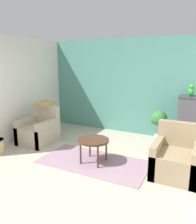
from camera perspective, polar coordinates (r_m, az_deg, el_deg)
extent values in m
plane|color=#B2A893|center=(3.84, -11.49, -18.46)|extent=(20.00, 20.00, 0.00)
cube|color=#4C897A|center=(6.21, 6.88, 6.58)|extent=(4.60, 0.06, 2.62)
cube|color=silver|center=(6.06, -19.66, 5.77)|extent=(0.06, 3.24, 2.62)
cube|color=gray|center=(4.54, -1.14, -12.92)|extent=(2.18, 1.10, 0.01)
cylinder|color=#472819|center=(4.35, -1.16, -7.39)|extent=(0.62, 0.62, 0.04)
cylinder|color=#472819|center=(4.38, -4.58, -10.77)|extent=(0.04, 0.04, 0.45)
cylinder|color=#472819|center=(4.21, -0.04, -11.74)|extent=(0.04, 0.04, 0.45)
cylinder|color=#472819|center=(4.68, -2.14, -9.12)|extent=(0.04, 0.04, 0.45)
cylinder|color=#472819|center=(4.53, 2.16, -9.93)|extent=(0.04, 0.04, 0.45)
cube|color=tan|center=(5.68, -15.41, -5.61)|extent=(0.77, 0.83, 0.45)
cube|color=tan|center=(5.81, -13.43, -0.43)|extent=(0.77, 0.14, 0.46)
cube|color=tan|center=(5.87, -17.84, -4.34)|extent=(0.12, 0.83, 0.61)
cube|color=tan|center=(5.45, -12.90, -5.36)|extent=(0.12, 0.83, 0.61)
cube|color=#8E7A5B|center=(4.20, 19.51, -12.66)|extent=(0.77, 0.83, 0.45)
cube|color=#8E7A5B|center=(4.35, 20.55, -5.38)|extent=(0.77, 0.14, 0.46)
cube|color=#8E7A5B|center=(4.20, 15.11, -11.09)|extent=(0.12, 0.83, 0.61)
cube|color=#8E7A5B|center=(4.15, 24.15, -12.16)|extent=(0.12, 0.83, 0.61)
cube|color=#353539|center=(5.74, 22.01, -7.91)|extent=(0.57, 0.57, 0.07)
cube|color=#4C4C51|center=(5.57, 22.53, -2.18)|extent=(0.46, 0.46, 1.12)
cube|color=#353539|center=(5.46, 23.04, 3.65)|extent=(0.49, 0.49, 0.03)
ellipsoid|color=green|center=(5.44, 23.15, 4.91)|extent=(0.13, 0.17, 0.21)
sphere|color=green|center=(5.41, 23.25, 6.14)|extent=(0.11, 0.11, 0.11)
cone|color=gold|center=(5.36, 23.21, 6.00)|extent=(0.05, 0.05, 0.05)
cone|color=green|center=(5.52, 23.19, 4.78)|extent=(0.07, 0.14, 0.18)
cylinder|color=beige|center=(5.75, 15.38, -6.72)|extent=(0.21, 0.21, 0.19)
cylinder|color=brown|center=(5.67, 15.53, -4.35)|extent=(0.03, 0.03, 0.30)
sphere|color=#337038|center=(5.60, 15.70, -1.56)|extent=(0.38, 0.38, 0.38)
sphere|color=#337038|center=(5.67, 14.70, -2.02)|extent=(0.23, 0.23, 0.23)
sphere|color=#337038|center=(5.57, 16.57, -2.20)|extent=(0.21, 0.21, 0.21)
cube|color=tan|center=(5.75, -13.58, 2.29)|extent=(0.36, 0.36, 0.10)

